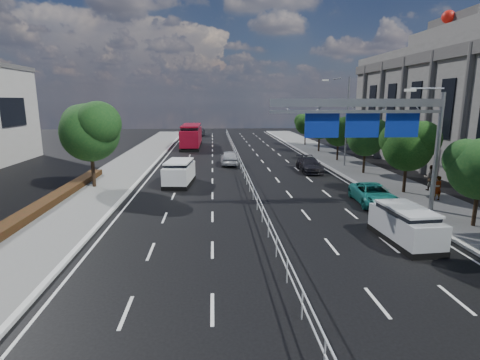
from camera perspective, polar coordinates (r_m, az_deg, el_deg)
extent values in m
plane|color=black|center=(13.35, 8.53, -18.42)|extent=(160.00, 160.00, 0.00)
cube|color=silver|center=(14.49, -30.86, -17.20)|extent=(0.25, 140.00, 0.15)
cube|color=silver|center=(34.29, 0.44, 2.44)|extent=(0.05, 85.00, 0.05)
cube|color=silver|center=(34.37, 0.43, 1.70)|extent=(0.05, 85.00, 0.05)
cylinder|color=gray|center=(25.22, 27.78, 3.53)|extent=(0.28, 0.28, 7.20)
cube|color=gray|center=(22.77, 17.58, 11.17)|extent=(10.20, 0.25, 0.45)
cube|color=gray|center=(22.77, 17.50, 9.91)|extent=(10.20, 0.18, 0.18)
cylinder|color=gray|center=(24.52, 26.63, 12.37)|extent=(2.00, 0.10, 0.10)
cube|color=silver|center=(24.03, 24.51, 12.35)|extent=(0.60, 0.25, 0.15)
cube|color=#0D2794|center=(24.13, 23.47, 7.66)|extent=(2.00, 0.08, 1.40)
cube|color=white|center=(24.18, 23.42, 7.67)|extent=(1.80, 0.02, 1.20)
cube|color=#0D2794|center=(23.13, 18.14, 7.91)|extent=(2.00, 0.08, 1.40)
cube|color=white|center=(23.17, 18.09, 7.92)|extent=(1.80, 0.02, 1.20)
cube|color=#0D2794|center=(22.34, 12.37, 8.10)|extent=(2.00, 0.08, 1.40)
cube|color=white|center=(22.38, 12.33, 8.11)|extent=(1.80, 0.02, 1.20)
cylinder|color=gray|center=(39.64, 15.96, 8.38)|extent=(0.16, 0.16, 9.00)
cylinder|color=gray|center=(39.23, 14.63, 14.71)|extent=(0.10, 2.40, 0.10)
cube|color=silver|center=(38.87, 12.88, 14.60)|extent=(0.60, 0.25, 0.15)
cube|color=#4C4947|center=(38.74, 27.50, 16.49)|extent=(0.40, 36.00, 1.00)
sphere|color=#B2140C|center=(39.65, 29.16, 20.89)|extent=(1.10, 1.10, 1.10)
cylinder|color=black|center=(31.05, -21.52, 1.98)|extent=(0.28, 0.28, 3.50)
sphere|color=#123A16|center=(30.74, -21.89, 6.74)|extent=(4.40, 4.40, 4.40)
sphere|color=#123A16|center=(29.81, -20.75, 8.03)|extent=(3.30, 3.30, 3.30)
sphere|color=#123A16|center=(31.57, -22.96, 7.79)|extent=(3.08, 3.08, 3.08)
cylinder|color=black|center=(23.54, 32.27, -3.20)|extent=(0.21, 0.21, 2.60)
sphere|color=#123A16|center=(23.16, 31.11, 2.63)|extent=(2.24, 2.24, 2.24)
cylinder|color=black|center=(29.70, 23.85, 0.67)|extent=(0.22, 0.22, 2.80)
sphere|color=black|center=(29.40, 24.19, 4.63)|extent=(3.50, 3.50, 3.50)
sphere|color=black|center=(29.23, 25.98, 5.54)|extent=(2.62, 2.62, 2.62)
sphere|color=black|center=(29.53, 22.74, 5.66)|extent=(2.45, 2.45, 2.45)
cylinder|color=black|center=(36.39, 18.39, 2.94)|extent=(0.22, 0.22, 2.70)
sphere|color=#123A16|center=(36.15, 18.60, 6.07)|extent=(3.30, 3.30, 3.30)
sphere|color=#123A16|center=(35.91, 19.94, 6.81)|extent=(2.48, 2.48, 2.47)
sphere|color=#123A16|center=(36.35, 17.50, 6.85)|extent=(2.31, 2.31, 2.31)
cylinder|color=black|center=(43.35, 14.65, 4.51)|extent=(0.21, 0.21, 2.65)
sphere|color=black|center=(43.15, 14.79, 7.09)|extent=(3.20, 3.20, 3.20)
sphere|color=black|center=(42.87, 15.85, 7.72)|extent=(2.40, 2.40, 2.40)
sphere|color=black|center=(43.39, 13.91, 7.73)|extent=(2.24, 2.24, 2.24)
cylinder|color=black|center=(50.45, 11.95, 5.77)|extent=(0.23, 0.23, 2.85)
sphere|color=#123A16|center=(50.27, 12.05, 8.16)|extent=(3.60, 3.60, 3.60)
sphere|color=#123A16|center=(49.92, 13.06, 8.75)|extent=(2.70, 2.70, 2.70)
sphere|color=#123A16|center=(50.59, 11.21, 8.74)|extent=(2.52, 2.52, 2.52)
cylinder|color=black|center=(57.67, 9.90, 6.49)|extent=(0.21, 0.21, 2.60)
sphere|color=black|center=(57.52, 9.97, 8.40)|extent=(3.10, 3.10, 3.10)
sphere|color=black|center=(57.19, 10.71, 8.87)|extent=(2.32, 2.33, 2.32)
sphere|color=black|center=(57.82, 9.34, 8.85)|extent=(2.17, 2.17, 2.17)
cube|color=black|center=(30.90, -9.19, -0.37)|extent=(2.43, 4.74, 0.33)
cube|color=white|center=(30.74, -9.24, 1.06)|extent=(2.38, 4.65, 1.35)
cube|color=black|center=(30.62, -9.28, 2.30)|extent=(2.10, 3.39, 0.59)
cube|color=white|center=(30.57, -9.30, 2.85)|extent=(2.21, 3.66, 0.12)
cylinder|color=black|center=(29.62, -11.28, -0.65)|extent=(0.35, 0.70, 0.67)
cylinder|color=black|center=(29.30, -8.19, -0.68)|extent=(0.35, 0.70, 0.67)
cylinder|color=black|center=(32.44, -10.12, 0.50)|extent=(0.35, 0.70, 0.67)
cylinder|color=black|center=(32.14, -7.29, 0.48)|extent=(0.35, 0.70, 0.67)
cube|color=black|center=(55.34, -7.38, 5.16)|extent=(2.72, 10.98, 0.33)
cube|color=maroon|center=(55.19, -7.42, 6.61)|extent=(2.67, 10.77, 2.23)
cube|color=black|center=(55.10, -7.46, 7.76)|extent=(2.43, 7.76, 0.98)
cube|color=maroon|center=(55.07, -7.47, 8.27)|extent=(2.54, 8.40, 0.20)
cylinder|color=black|center=(51.90, -8.83, 4.85)|extent=(0.29, 0.68, 0.68)
cylinder|color=black|center=(51.75, -6.45, 4.90)|extent=(0.29, 0.68, 0.68)
cylinder|color=black|center=(58.92, -8.21, 5.72)|extent=(0.29, 0.68, 0.68)
cylinder|color=black|center=(58.78, -6.12, 5.76)|extent=(0.29, 0.68, 0.68)
imported|color=#B3B5BB|center=(39.86, -1.65, 3.44)|extent=(1.79, 4.45, 1.52)
imported|color=black|center=(72.69, -6.15, 7.27)|extent=(1.96, 4.54, 1.46)
cube|color=black|center=(20.02, 23.74, -8.24)|extent=(2.03, 4.29, 0.29)
cube|color=#B1B4B9|center=(19.81, 23.91, -6.35)|extent=(1.99, 4.21, 1.18)
cube|color=black|center=(19.64, 24.06, -4.71)|extent=(1.78, 3.05, 0.52)
cube|color=#B1B4B9|center=(19.57, 24.13, -3.97)|extent=(1.86, 3.30, 0.10)
cylinder|color=black|center=(18.53, 23.99, -9.39)|extent=(0.29, 0.60, 0.59)
cylinder|color=black|center=(19.31, 27.75, -8.88)|extent=(0.29, 0.60, 0.59)
cylinder|color=black|center=(20.73, 20.10, -6.81)|extent=(0.29, 0.60, 0.59)
cylinder|color=black|center=(21.44, 23.60, -6.48)|extent=(0.29, 0.60, 0.59)
imported|color=#186C65|center=(26.18, 19.66, -2.07)|extent=(2.57, 4.92, 1.32)
imported|color=black|center=(36.50, 10.53, 2.31)|extent=(1.94, 4.69, 1.36)
imported|color=gray|center=(28.34, 27.86, -1.09)|extent=(0.64, 0.45, 1.67)
imported|color=gray|center=(31.18, 27.03, 0.31)|extent=(1.17, 1.10, 1.91)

